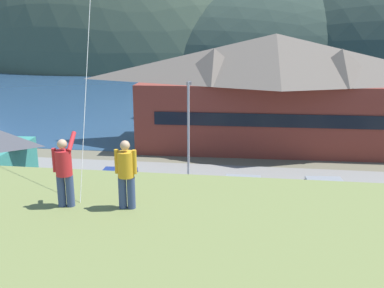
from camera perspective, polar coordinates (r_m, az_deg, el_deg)
ground_plane at (r=20.71m, az=-5.54°, el=-15.20°), size 600.00×600.00×0.00m
parking_lot_pad at (r=25.05m, az=-2.83°, el=-9.51°), size 40.00×20.00×0.10m
bay_water at (r=78.24m, az=4.85°, el=6.99°), size 360.00×84.00×0.03m
far_hill_west_ridge at (r=149.73m, az=-18.03°, el=9.94°), size 99.11×53.76×52.94m
far_hill_east_peak at (r=138.99m, az=-9.40°, el=10.15°), size 92.17×62.24×85.92m
far_hill_center_saddle at (r=137.24m, az=6.45°, el=10.19°), size 110.70×64.75×54.80m
harbor_lodge at (r=39.86m, az=10.95°, el=7.40°), size 25.88×11.08×10.29m
storage_shed_waterside at (r=43.22m, az=6.53°, el=3.93°), size 5.76×4.84×4.52m
wharf_dock at (r=53.24m, az=-2.00°, el=3.83°), size 3.20×12.39×0.70m
moored_boat_wharfside at (r=56.25m, az=-5.20°, el=4.75°), size 3.21×7.98×2.16m
parked_car_front_row_end at (r=19.54m, az=7.45°, el=-13.64°), size 4.30×2.24×1.82m
parked_car_lone_by_shed at (r=27.44m, az=-9.94°, el=-5.24°), size 4.29×2.22×1.82m
parked_car_mid_row_far at (r=25.76m, az=6.63°, el=-6.45°), size 4.25×2.15×1.82m
parked_car_back_row_right at (r=21.63m, az=-10.83°, el=-10.87°), size 4.23×2.11×1.82m
parked_car_corner_spot at (r=26.51m, az=17.54°, el=-6.44°), size 4.33×2.32×1.82m
parking_light_pole at (r=28.96m, az=-0.47°, el=2.41°), size 0.24×0.78×7.05m
person_kite_flyer at (r=11.01m, az=-16.78°, el=-3.38°), size 0.52×0.68×1.86m
person_companion at (r=10.55m, az=-8.84°, el=-3.79°), size 0.55×0.40×1.74m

